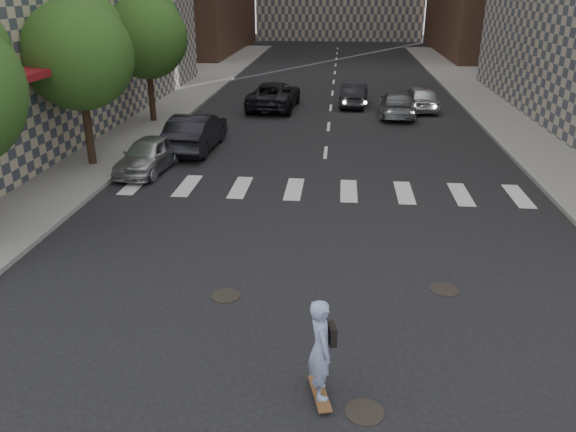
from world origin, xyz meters
name	(u,v)px	position (x,y,z in m)	size (l,w,h in m)	color
ground	(305,329)	(0.00, 0.00, 0.00)	(160.00, 160.00, 0.00)	black
sidewalk_left	(74,116)	(-14.50, 20.00, 0.07)	(13.00, 80.00, 0.15)	gray
tree_b	(80,50)	(-9.45, 11.14, 4.65)	(4.20, 4.20, 6.60)	#382619
tree_c	(148,33)	(-9.45, 19.14, 4.65)	(4.20, 4.20, 6.60)	#382619
manhole_a	(365,412)	(1.20, -2.50, 0.01)	(0.70, 0.70, 0.02)	black
manhole_b	(226,296)	(-2.00, 1.20, 0.01)	(0.70, 0.70, 0.02)	black
manhole_c	(445,289)	(3.30, 2.00, 0.01)	(0.70, 0.70, 0.02)	black
skateboarder	(321,349)	(0.40, -2.18, 1.06)	(0.62, 1.05, 2.03)	brown
silver_sedan	(148,155)	(-6.98, 10.59, 0.68)	(1.61, 4.00, 1.36)	#B1B3B8
traffic_car_a	(196,132)	(-5.87, 13.92, 0.83)	(1.75, 5.01, 1.65)	black
traffic_car_b	(397,104)	(3.81, 22.00, 0.71)	(1.99, 4.90, 1.42)	slate
traffic_car_c	(274,95)	(-3.42, 23.42, 0.80)	(2.65, 5.75, 1.60)	black
traffic_car_d	(419,98)	(5.26, 23.82, 0.74)	(1.74, 4.34, 1.48)	silver
traffic_car_e	(354,95)	(1.41, 24.61, 0.68)	(1.45, 4.16, 1.37)	black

